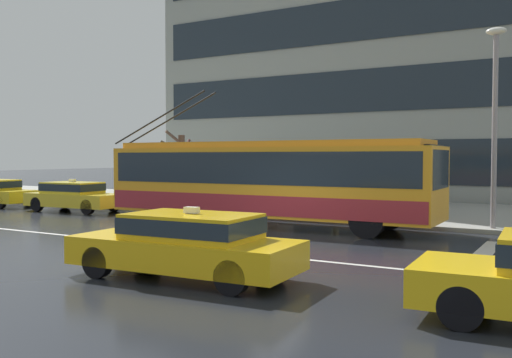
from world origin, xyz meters
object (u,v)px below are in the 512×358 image
Objects in this scene: taxi_queued_behind_bus at (74,195)px; bus_shelter at (249,166)px; taxi_oncoming_near at (187,242)px; pedestrian_approaching_curb at (333,174)px; pedestrian_at_shelter at (359,173)px; street_lamp at (495,109)px; street_tree_bare at (182,164)px; trolleybus at (267,180)px.

taxi_queued_behind_bus is 1.14× the size of bus_shelter.
bus_shelter is at bearing 115.62° from taxi_oncoming_near.
taxi_queued_behind_bus is 11.19m from pedestrian_approaching_curb.
bus_shelter is 1.98× the size of pedestrian_at_shelter.
street_lamp is (16.55, 1.75, 3.12)m from taxi_queued_behind_bus.
street_lamp is at bearing -9.68° from street_tree_bare.
pedestrian_at_shelter is 5.97m from street_lamp.
pedestrian_approaching_curb is at bearing -8.99° from street_tree_bare.
trolleybus is at bearing -32.20° from street_tree_bare.
taxi_queued_behind_bus is at bearing -165.30° from pedestrian_approaching_curb.
pedestrian_at_shelter is 1.27m from pedestrian_approaching_curb.
street_tree_bare is at bearing 128.09° from taxi_oncoming_near.
trolleybus is 3.54× the size of street_tree_bare.
street_lamp is at bearing -9.82° from bus_shelter.
taxi_queued_behind_bus is (-9.69, 0.33, -0.88)m from trolleybus.
street_lamp is (5.14, -2.18, 2.12)m from pedestrian_at_shelter.
bus_shelter reaches higher than taxi_queued_behind_bus.
taxi_queued_behind_bus is 5.05m from street_tree_bare.
taxi_oncoming_near is 15.81m from street_tree_bare.
taxi_oncoming_near is at bearing -33.86° from taxi_queued_behind_bus.
pedestrian_at_shelter is (-0.93, 12.21, 1.01)m from taxi_oncoming_near.
street_tree_bare is (2.62, 4.12, 1.30)m from taxi_queued_behind_bus.
taxi_queued_behind_bus is 2.31× the size of pedestrian_approaching_curb.
street_tree_bare reaches higher than bus_shelter.
taxi_oncoming_near is 0.75× the size of street_lamp.
street_lamp is (5.77, -1.08, 2.11)m from pedestrian_approaching_curb.
bus_shelter is (6.72, 3.45, 1.25)m from taxi_queued_behind_bus.
pedestrian_approaching_curb is at bearing 70.91° from trolleybus.
taxi_oncoming_near is at bearing -51.91° from street_tree_bare.
street_tree_bare is (-8.16, 1.29, 0.29)m from pedestrian_approaching_curb.
taxi_oncoming_near is at bearing -71.54° from trolleybus.
pedestrian_at_shelter is at bearing -1.25° from street_tree_bare.
pedestrian_approaching_curb is 8.26m from street_tree_bare.
pedestrian_approaching_curb is at bearing 98.00° from taxi_oncoming_near.
trolleybus reaches higher than pedestrian_approaching_curb.
street_lamp is at bearing -10.65° from pedestrian_approaching_curb.
bus_shelter is (-2.97, 3.78, 0.37)m from trolleybus.
pedestrian_approaching_curb reaches higher than taxi_oncoming_near.
bus_shelter is (-5.62, 11.73, 1.25)m from taxi_oncoming_near.
street_lamp is at bearing 67.25° from taxi_oncoming_near.
street_tree_bare is (-13.92, 2.38, -1.82)m from street_lamp.
street_tree_bare is at bearing 57.52° from taxi_queued_behind_bus.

